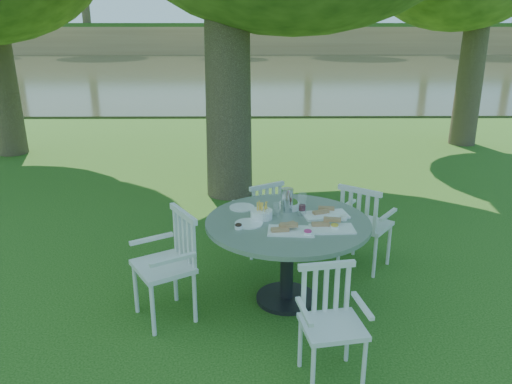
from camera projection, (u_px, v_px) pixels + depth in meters
ground at (256, 276)px, 5.12m from camera, size 140.00×140.00×0.00m
table at (287, 235)px, 4.48m from camera, size 1.47×1.47×0.80m
chair_ne at (362, 221)px, 5.12m from camera, size 0.63×0.63×0.92m
chair_nw at (262, 212)px, 5.49m from camera, size 0.57×0.56×0.84m
chair_sw at (173, 257)px, 4.29m from camera, size 0.64×0.65×0.96m
chair_se at (329, 313)px, 3.58m from camera, size 0.49×0.46×0.84m
tableware at (287, 213)px, 4.50m from camera, size 1.10×0.83×0.22m
river at (252, 72)px, 26.91m from camera, size 100.00×28.00×0.12m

